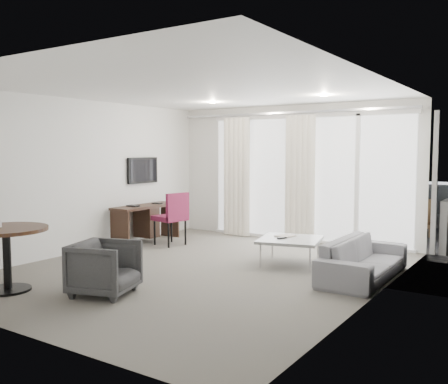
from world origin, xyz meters
The scene contains 26 objects.
floor centered at (0.00, 0.00, 0.00)m, with size 5.00×6.00×0.00m, color #625E55.
ceiling centered at (0.00, 0.00, 2.60)m, with size 5.00×6.00×0.00m, color white.
wall_left centered at (-2.50, 0.00, 1.30)m, with size 0.00×6.00×2.60m, color silver.
wall_right centered at (2.50, 0.00, 1.30)m, with size 0.00×6.00×2.60m, color silver.
wall_front centered at (0.00, -3.00, 1.30)m, with size 5.00×0.00×2.60m, color silver.
window_panel centered at (0.30, 2.98, 1.20)m, with size 4.00×0.02×2.38m, color white, non-canonical shape.
window_frame centered at (0.30, 2.97, 1.20)m, with size 4.10×0.06×2.44m, color white, non-canonical shape.
curtain_left centered at (-1.15, 2.82, 1.20)m, with size 0.60×0.20×2.38m, color silver, non-canonical shape.
curtain_right centered at (0.25, 2.82, 1.20)m, with size 0.60×0.20×2.38m, color silver, non-canonical shape.
curtain_track centered at (0.00, 2.82, 2.45)m, with size 4.80×0.04×0.04m, color #B2B2B7, non-canonical shape.
downlight_a centered at (-0.90, 1.60, 2.59)m, with size 0.12×0.12×0.02m, color #FFE0B2.
downlight_b centered at (1.20, 1.60, 2.59)m, with size 0.12×0.12×0.02m, color #FFE0B2.
desk centered at (-2.21, 1.27, 0.35)m, with size 0.47×1.49×0.70m, color #301E14, non-canonical shape.
tv centered at (-2.46, 1.45, 1.35)m, with size 0.05×0.80×0.50m, color black, non-canonical shape.
desk_chair centered at (-1.62, 1.26, 0.49)m, with size 0.53×0.50×0.98m, color maroon, non-canonical shape.
round_table centered at (-1.38, -2.19, 0.40)m, with size 0.99×0.99×0.79m, color #341D11, non-canonical shape.
tub_armchair centered at (-0.25, -1.64, 0.33)m, with size 0.70×0.72×0.65m, color #323233.
coffee_table centered at (0.92, 1.05, 0.20)m, with size 0.89×0.89×0.40m, color gray, non-canonical shape.
remote centered at (0.82, 0.95, 0.36)m, with size 0.05×0.15×0.02m, color black, non-canonical shape.
magazine centered at (0.78, 1.16, 0.36)m, with size 0.23×0.30×0.02m, color gray, non-canonical shape.
sofa centered at (2.12, 0.83, 0.27)m, with size 1.85×0.72×0.54m, color slate.
terrace_slab centered at (0.30, 4.50, -0.06)m, with size 5.60×3.00×0.12m, color #4D4D50.
rattan_chair_a centered at (0.79, 4.82, 0.42)m, with size 0.57×0.57×0.84m, color brown, non-canonical shape.
rattan_chair_b centered at (2.01, 4.92, 0.36)m, with size 0.50×0.50×0.73m, color brown, non-canonical shape.
rattan_table centered at (1.75, 4.00, 0.27)m, with size 0.54×0.54×0.54m, color brown, non-canonical shape.
balustrade centered at (0.30, 5.95, 0.50)m, with size 5.50×0.06×1.05m, color #B2B2B7, non-canonical shape.
Camera 1 is at (4.20, -5.78, 1.74)m, focal length 40.00 mm.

